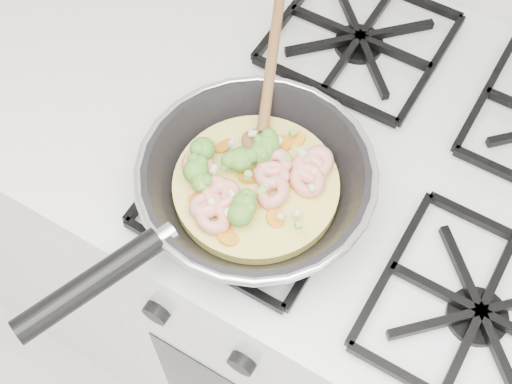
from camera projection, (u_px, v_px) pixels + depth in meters
The scene contains 3 objects.
stove at pixel (365, 296), 1.28m from camera, with size 0.60×0.60×0.92m.
counter_left at pixel (29, 119), 1.50m from camera, with size 1.00×0.60×0.90m.
skillet at pixel (252, 182), 0.83m from camera, with size 0.29×0.57×0.09m.
Camera 1 is at (0.08, 1.18, 1.66)m, focal length 49.25 mm.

